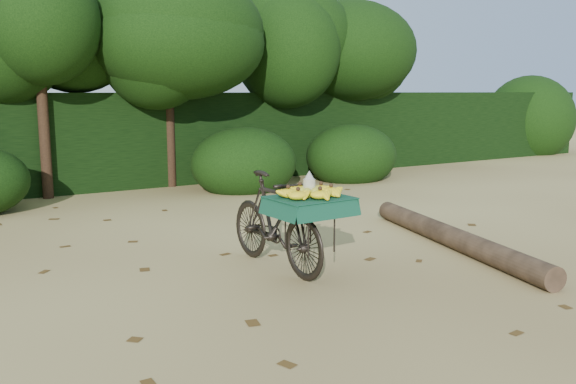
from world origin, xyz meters
TOP-DOWN VIEW (x-y plane):
  - ground at (0.00, 0.00)m, footprint 80.00×80.00m
  - vendor_bicycle at (-0.58, -0.44)m, footprint 0.74×1.75m
  - fallen_log at (1.62, -0.76)m, footprint 1.11×3.40m
  - hedge_backdrop at (0.00, 6.30)m, footprint 26.00×1.80m
  - tree_row at (-0.65, 5.50)m, footprint 14.50×2.00m
  - bush_clumps at (0.50, 4.30)m, footprint 8.80×1.70m
  - leaf_litter at (0.00, 0.65)m, footprint 7.00×7.30m

SIDE VIEW (x-z plane):
  - ground at x=0.00m, z-range 0.00..0.00m
  - leaf_litter at x=0.00m, z-range 0.00..0.01m
  - fallen_log at x=1.62m, z-range 0.00..0.25m
  - bush_clumps at x=0.50m, z-range 0.00..0.90m
  - vendor_bicycle at x=-0.58m, z-range 0.01..1.02m
  - hedge_backdrop at x=0.00m, z-range 0.00..1.80m
  - tree_row at x=-0.65m, z-range 0.00..4.00m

